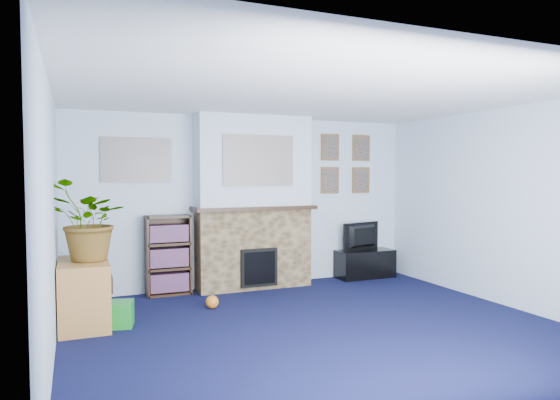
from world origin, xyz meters
name	(u,v)px	position (x,y,z in m)	size (l,w,h in m)	color
floor	(320,329)	(0.00, 0.00, 0.00)	(5.00, 4.50, 0.01)	black
ceiling	(321,94)	(0.00, 0.00, 2.40)	(5.00, 4.50, 0.01)	white
wall_back	(249,202)	(0.00, 2.25, 1.20)	(5.00, 0.04, 2.40)	silver
wall_front	(493,240)	(0.00, -2.25, 1.20)	(5.00, 0.04, 2.40)	silver
wall_left	(50,222)	(-2.50, 0.00, 1.20)	(0.04, 4.50, 2.40)	silver
wall_right	(505,207)	(2.50, 0.00, 1.20)	(0.04, 4.50, 2.40)	silver
chimney_breast	(254,203)	(0.00, 2.05, 1.18)	(1.72, 0.50, 2.40)	brown
collage_main	(259,160)	(0.00, 1.84, 1.78)	(1.00, 0.03, 0.68)	gray
collage_left	(137,160)	(-1.55, 2.23, 1.78)	(0.90, 0.03, 0.58)	gray
portrait_tl	(330,147)	(1.30, 2.23, 2.00)	(0.30, 0.03, 0.40)	brown
portrait_tr	(361,148)	(1.85, 2.23, 2.00)	(0.30, 0.03, 0.40)	brown
portrait_bl	(330,180)	(1.30, 2.23, 1.50)	(0.30, 0.03, 0.40)	brown
portrait_br	(361,180)	(1.85, 2.23, 1.50)	(0.30, 0.03, 0.40)	brown
tv_stand	(365,263)	(1.81, 2.03, 0.23)	(0.90, 0.38, 0.42)	black
television	(364,236)	(1.81, 2.05, 0.64)	(0.73, 0.10, 0.42)	black
bookshelf	(168,257)	(-1.18, 2.11, 0.50)	(0.58, 0.28, 1.05)	black
sideboard	(84,293)	(-2.24, 1.07, 0.35)	(0.49, 0.89, 0.69)	#B27839
potted_plant	(88,220)	(-2.19, 1.02, 1.12)	(0.77, 0.67, 0.85)	#26661E
mantel_clock	(251,201)	(-0.06, 2.00, 1.22)	(0.11, 0.07, 0.15)	gold
mantel_candle	(278,200)	(0.35, 2.00, 1.23)	(0.06, 0.06, 0.18)	#B2BFC6
mantel_teddy	(215,202)	(-0.57, 2.00, 1.22)	(0.13, 0.13, 0.13)	gray
mantel_can	(297,201)	(0.65, 2.00, 1.21)	(0.06, 0.06, 0.12)	blue
green_crate	(117,314)	(-1.93, 0.89, 0.14)	(0.33, 0.26, 0.26)	#198C26
toy_ball	(212,301)	(-0.82, 1.20, 0.09)	(0.16, 0.16, 0.16)	orange
toy_block	(123,313)	(-1.85, 1.00, 0.11)	(0.16, 0.16, 0.20)	blue
toy_tube	(82,325)	(-2.27, 0.85, 0.07)	(0.13, 0.13, 0.28)	#198C26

